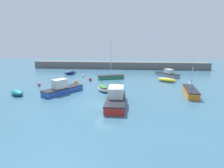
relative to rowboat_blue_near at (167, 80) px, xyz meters
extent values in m
cube|color=#38667F|center=(-9.99, -13.45, -0.48)|extent=(120.00, 120.00, 0.20)
cube|color=#66605B|center=(-9.99, 17.19, 0.59)|extent=(49.47, 3.71, 1.94)
ellipsoid|color=yellow|center=(0.00, 0.00, 0.00)|extent=(3.65, 2.85, 0.75)
cube|color=#2D56B7|center=(-16.90, -9.22, -0.03)|extent=(4.95, 6.08, 0.70)
cube|color=black|center=(-16.90, -9.22, 0.39)|extent=(5.05, 6.20, 0.12)
cube|color=silver|center=(-17.15, -9.60, 1.04)|extent=(2.19, 2.37, 1.43)
ellipsoid|color=navy|center=(-20.90, 5.92, 0.04)|extent=(2.78, 2.79, 0.83)
cube|color=#287A4C|center=(-10.91, 1.84, -0.05)|extent=(5.47, 3.21, 0.65)
cube|color=black|center=(-10.91, 1.84, 0.33)|extent=(5.58, 3.27, 0.12)
cylinder|color=silver|center=(-10.91, 1.84, 3.67)|extent=(0.11, 0.11, 6.81)
cylinder|color=silver|center=(-9.76, 2.22, 1.04)|extent=(2.34, 0.86, 0.09)
cube|color=orange|center=(1.50, -8.59, 0.06)|extent=(2.19, 5.51, 0.87)
cube|color=black|center=(1.50, -8.59, 0.55)|extent=(2.23, 5.62, 0.12)
cylinder|color=silver|center=(1.50, -8.59, 2.07)|extent=(0.11, 0.11, 3.15)
cylinder|color=silver|center=(1.68, -7.39, 1.16)|extent=(0.44, 2.42, 0.09)
ellipsoid|color=white|center=(-11.12, -7.57, -0.02)|extent=(2.55, 3.41, 0.71)
ellipsoid|color=#337238|center=(-11.12, -7.57, 0.39)|extent=(2.30, 3.07, 0.24)
cube|color=gray|center=(1.23, 5.84, -0.06)|extent=(4.70, 5.52, 0.63)
cube|color=black|center=(1.23, 5.84, 0.31)|extent=(4.79, 5.63, 0.12)
cube|color=silver|center=(1.48, 5.50, 0.76)|extent=(2.00, 2.10, 1.02)
ellipsoid|color=teal|center=(-22.95, -10.96, 0.01)|extent=(2.89, 2.63, 0.77)
cube|color=red|center=(-8.71, -13.82, 0.03)|extent=(2.22, 6.18, 0.82)
cube|color=black|center=(-8.71, -13.82, 0.50)|extent=(2.26, 6.30, 0.12)
cube|color=silver|center=(-8.71, -13.36, 1.12)|extent=(1.74, 2.37, 1.35)
sphere|color=orange|center=(-16.78, -3.10, -0.08)|extent=(0.59, 0.59, 0.59)
sphere|color=white|center=(-17.15, 3.34, -0.10)|extent=(0.55, 0.55, 0.55)
sphere|color=#EA668C|center=(-22.59, -5.47, -0.08)|extent=(0.60, 0.60, 0.60)
sphere|color=red|center=(-14.70, -0.54, -0.09)|extent=(0.58, 0.58, 0.58)
camera|label=1|loc=(-7.29, -33.34, 6.86)|focal=28.00mm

